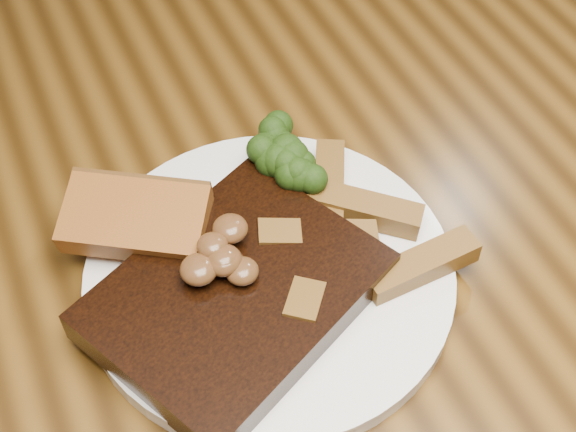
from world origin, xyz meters
name	(u,v)px	position (x,y,z in m)	size (l,w,h in m)	color
dining_table	(300,320)	(0.00, 0.00, 0.66)	(1.60, 0.90, 0.75)	#503410
plate	(270,276)	(-0.03, -0.01, 0.76)	(0.27, 0.27, 0.01)	white
steak	(236,295)	(-0.06, -0.03, 0.78)	(0.19, 0.15, 0.03)	black
steak_bone	(273,376)	(-0.06, -0.09, 0.77)	(0.14, 0.01, 0.02)	beige
mushroom_pile	(223,259)	(-0.07, -0.02, 0.80)	(0.08, 0.08, 0.03)	#522E1A
garlic_bread	(139,236)	(-0.11, 0.05, 0.77)	(0.10, 0.06, 0.02)	brown
potato_wedges	(363,235)	(0.04, -0.02, 0.77)	(0.11, 0.11, 0.02)	brown
broccoli_cluster	(290,173)	(0.02, 0.06, 0.78)	(0.08, 0.08, 0.04)	#1E360C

